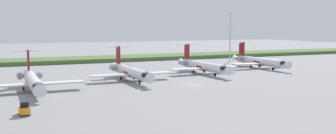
{
  "coord_description": "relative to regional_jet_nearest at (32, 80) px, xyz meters",
  "views": [
    {
      "loc": [
        -46.07,
        -85.24,
        14.78
      ],
      "look_at": [
        0.0,
        16.19,
        3.0
      ],
      "focal_mm": 40.65,
      "sensor_mm": 36.0,
      "label": 1
    }
  ],
  "objects": [
    {
      "name": "ground_plane",
      "position": [
        38.66,
        23.26,
        -2.54
      ],
      "size": [
        500.0,
        500.0,
        0.0
      ],
      "primitive_type": "plane",
      "color": "gray"
    },
    {
      "name": "grass_berm",
      "position": [
        38.66,
        70.8,
        -1.72
      ],
      "size": [
        320.0,
        20.0,
        1.64
      ],
      "primitive_type": "cube",
      "color": "#4C6B38",
      "rests_on": "ground"
    },
    {
      "name": "regional_jet_nearest",
      "position": [
        0.0,
        0.0,
        0.0
      ],
      "size": [
        22.81,
        31.0,
        9.0
      ],
      "color": "silver",
      "rests_on": "ground"
    },
    {
      "name": "regional_jet_second",
      "position": [
        26.21,
        8.01,
        0.0
      ],
      "size": [
        22.81,
        31.0,
        9.0
      ],
      "color": "silver",
      "rests_on": "ground"
    },
    {
      "name": "regional_jet_third",
      "position": [
        52.19,
        13.17,
        0.0
      ],
      "size": [
        22.81,
        31.0,
        9.0
      ],
      "color": "silver",
      "rests_on": "ground"
    },
    {
      "name": "regional_jet_fourth",
      "position": [
        78.92,
        18.89,
        0.0
      ],
      "size": [
        22.81,
        31.0,
        9.0
      ],
      "color": "silver",
      "rests_on": "ground"
    },
    {
      "name": "antenna_mast",
      "position": [
        82.92,
        43.47,
        6.01
      ],
      "size": [
        4.4,
        0.5,
        20.47
      ],
      "color": "#B2B2B7",
      "rests_on": "ground"
    },
    {
      "name": "baggage_tug",
      "position": [
        -3.46,
        -24.75,
        -1.53
      ],
      "size": [
        1.72,
        3.2,
        2.3
      ],
      "color": "orange",
      "rests_on": "ground"
    },
    {
      "name": "safety_cone_front_marker",
      "position": [
        74.79,
        -2.56,
        -2.26
      ],
      "size": [
        0.44,
        0.44,
        0.55
      ],
      "primitive_type": "cone",
      "color": "orange",
      "rests_on": "ground"
    }
  ]
}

